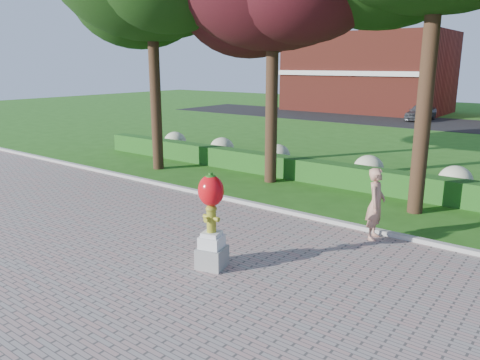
% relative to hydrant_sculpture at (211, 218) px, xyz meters
% --- Properties ---
extents(ground, '(100.00, 100.00, 0.00)m').
position_rel_hydrant_sculpture_xyz_m(ground, '(-1.28, 1.18, -1.15)').
color(ground, '#255B16').
rests_on(ground, ground).
extents(walkway, '(40.00, 14.00, 0.04)m').
position_rel_hydrant_sculpture_xyz_m(walkway, '(-1.28, -2.82, -1.13)').
color(walkway, gray).
rests_on(walkway, ground).
extents(curb, '(40.00, 0.18, 0.15)m').
position_rel_hydrant_sculpture_xyz_m(curb, '(-1.28, 4.18, -1.07)').
color(curb, '#ADADA5').
rests_on(curb, ground).
extents(lawn_hedge, '(24.00, 0.70, 0.80)m').
position_rel_hydrant_sculpture_xyz_m(lawn_hedge, '(-1.28, 8.18, -0.75)').
color(lawn_hedge, '#174E16').
rests_on(lawn_hedge, ground).
extents(hydrangea_row, '(20.10, 1.10, 0.99)m').
position_rel_hydrant_sculpture_xyz_m(hydrangea_row, '(-0.71, 9.18, -0.60)').
color(hydrangea_row, '#B8C596').
rests_on(hydrangea_row, ground).
extents(street, '(50.00, 8.00, 0.02)m').
position_rel_hydrant_sculpture_xyz_m(street, '(-1.28, 29.18, -1.14)').
color(street, black).
rests_on(street, ground).
extents(building_left, '(14.00, 8.00, 7.00)m').
position_rel_hydrant_sculpture_xyz_m(building_left, '(-11.28, 35.18, 2.35)').
color(building_left, maroon).
rests_on(building_left, ground).
extents(hydrant_sculpture, '(0.69, 0.69, 2.09)m').
position_rel_hydrant_sculpture_xyz_m(hydrant_sculpture, '(0.00, 0.00, 0.00)').
color(hydrant_sculpture, gray).
rests_on(hydrant_sculpture, walkway).
extents(woman, '(0.53, 0.72, 1.80)m').
position_rel_hydrant_sculpture_xyz_m(woman, '(2.10, 3.78, -0.21)').
color(woman, tan).
rests_on(woman, walkway).
extents(parked_car, '(1.64, 3.81, 1.28)m').
position_rel_hydrant_sculpture_xyz_m(parked_car, '(-4.77, 30.36, -0.49)').
color(parked_car, '#404348').
rests_on(parked_car, street).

